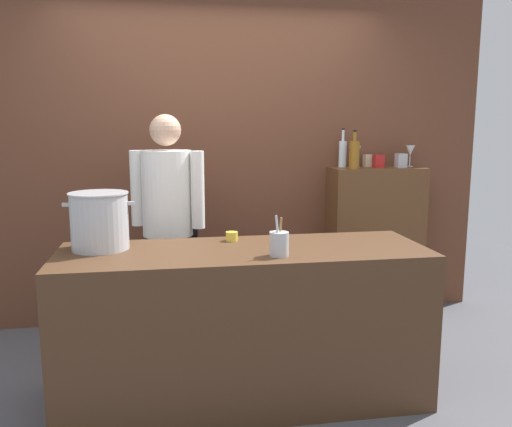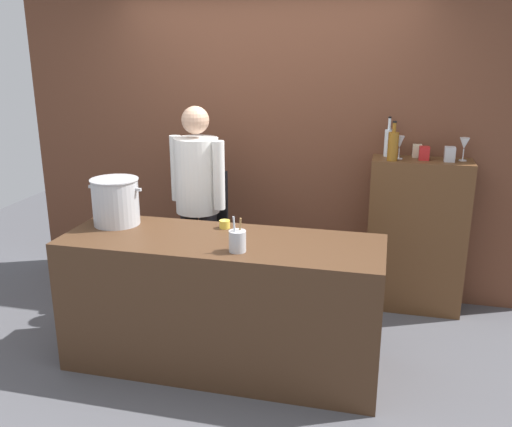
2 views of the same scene
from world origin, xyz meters
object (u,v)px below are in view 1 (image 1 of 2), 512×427
object	(u,v)px
spice_tin_red	(378,161)
spice_tin_cream	(368,161)
utensil_crock	(279,244)
wine_glass_tall	(410,151)
chef	(168,217)
wine_glass_short	(357,152)
wine_bottle_clear	(343,153)
stockpot_large	(100,221)
wine_bottle_amber	(354,154)
spice_tin_silver	(401,160)
butter_jar	(232,236)

from	to	relation	value
spice_tin_red	spice_tin_cream	distance (m)	0.11
utensil_crock	wine_glass_tall	xyz separation A→B (m)	(1.40, 1.41, 0.41)
chef	wine_glass_short	xyz separation A→B (m)	(1.50, 0.43, 0.41)
wine_bottle_clear	stockpot_large	bearing A→B (deg)	-147.64
wine_bottle_amber	spice_tin_red	world-z (taller)	wine_bottle_amber
wine_glass_tall	spice_tin_silver	distance (m)	0.14
utensil_crock	spice_tin_red	bearing A→B (deg)	51.01
wine_glass_tall	chef	bearing A→B (deg)	-166.60
butter_jar	spice_tin_cream	bearing A→B (deg)	39.92
butter_jar	chef	bearing A→B (deg)	125.47
butter_jar	wine_glass_tall	world-z (taller)	wine_glass_tall
spice_tin_silver	chef	bearing A→B (deg)	-167.51
wine_bottle_amber	spice_tin_silver	xyz separation A→B (m)	(0.42, 0.07, -0.06)
wine_glass_short	butter_jar	bearing A→B (deg)	-139.57
spice_tin_red	spice_tin_silver	bearing A→B (deg)	-6.40
wine_glass_tall	spice_tin_cream	bearing A→B (deg)	170.11
wine_bottle_clear	wine_glass_tall	size ratio (longest dim) A/B	1.78
wine_bottle_clear	wine_bottle_amber	bearing A→B (deg)	-77.58
utensil_crock	spice_tin_silver	xyz separation A→B (m)	(1.30, 1.35, 0.34)
spice_tin_red	wine_glass_tall	bearing A→B (deg)	7.02
utensil_crock	butter_jar	xyz separation A→B (m)	(-0.20, 0.41, -0.04)
stockpot_large	spice_tin_silver	size ratio (longest dim) A/B	3.44
wine_bottle_clear	spice_tin_silver	xyz separation A→B (m)	(0.46, -0.11, -0.06)
wine_bottle_clear	wine_glass_tall	world-z (taller)	wine_bottle_clear
stockpot_large	wine_glass_tall	distance (m)	2.61
wine_bottle_clear	butter_jar	bearing A→B (deg)	-134.76
butter_jar	wine_glass_short	xyz separation A→B (m)	(1.13, 0.96, 0.44)
utensil_crock	wine_glass_tall	bearing A→B (deg)	45.19
stockpot_large	wine_bottle_amber	size ratio (longest dim) A/B	1.29
utensil_crock	spice_tin_red	world-z (taller)	spice_tin_red
chef	spice_tin_red	bearing A→B (deg)	-143.06
wine_glass_short	wine_bottle_clear	bearing A→B (deg)	134.61
wine_bottle_clear	spice_tin_red	distance (m)	0.29
stockpot_large	spice_tin_cream	distance (m)	2.33
wine_bottle_clear	wine_glass_tall	xyz separation A→B (m)	(0.56, -0.05, 0.01)
wine_glass_short	spice_tin_silver	size ratio (longest dim) A/B	1.58
butter_jar	wine_bottle_clear	size ratio (longest dim) A/B	0.23
wine_glass_short	wine_glass_tall	world-z (taller)	wine_glass_short
wine_bottle_clear	spice_tin_cream	size ratio (longest dim) A/B	3.12
wine_bottle_amber	spice_tin_red	distance (m)	0.26
spice_tin_cream	wine_bottle_clear	bearing A→B (deg)	-177.61
utensil_crock	wine_glass_short	distance (m)	1.70
wine_bottle_clear	spice_tin_silver	size ratio (longest dim) A/B	2.78
chef	spice_tin_red	distance (m)	1.78
stockpot_large	butter_jar	xyz separation A→B (m)	(0.75, 0.09, -0.13)
wine_glass_tall	wine_bottle_clear	bearing A→B (deg)	174.97
spice_tin_red	utensil_crock	bearing A→B (deg)	-128.99
wine_bottle_amber	spice_tin_cream	distance (m)	0.27
stockpot_large	butter_jar	distance (m)	0.77
utensil_crock	wine_bottle_amber	bearing A→B (deg)	55.81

